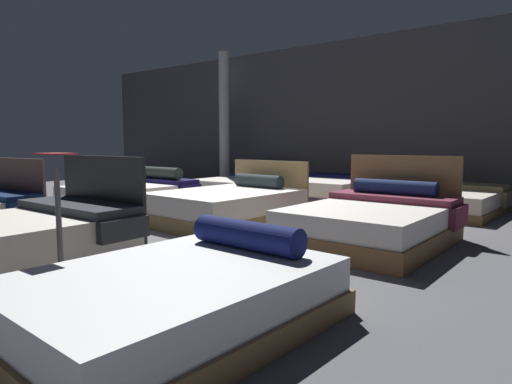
% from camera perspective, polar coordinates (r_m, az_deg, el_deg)
% --- Properties ---
extents(ground_plane, '(18.00, 18.00, 0.02)m').
position_cam_1_polar(ground_plane, '(6.42, -4.41, -4.21)').
color(ground_plane, '#5B5B60').
extents(showroom_back_wall, '(18.00, 0.06, 3.50)m').
position_cam_1_polar(showroom_back_wall, '(10.39, 13.96, 9.37)').
color(showroom_back_wall, '#47474C').
rests_on(showroom_back_wall, ground_plane).
extents(bed_1, '(1.66, 2.04, 1.02)m').
position_cam_1_polar(bed_1, '(4.76, -28.29, -5.48)').
color(bed_1, '#242525').
rests_on(bed_1, ground_plane).
extents(bed_2, '(1.51, 2.04, 0.60)m').
position_cam_1_polar(bed_2, '(2.87, -10.13, -13.22)').
color(bed_2, brown).
rests_on(bed_2, ground_plane).
extents(bed_3, '(1.70, 1.97, 0.72)m').
position_cam_1_polar(bed_3, '(8.10, -15.68, -0.45)').
color(bed_3, black).
rests_on(bed_3, ground_plane).
extents(bed_4, '(1.67, 2.10, 0.88)m').
position_cam_1_polar(bed_4, '(6.48, -3.58, -1.82)').
color(bed_4, olive).
rests_on(bed_4, ground_plane).
extents(bed_5, '(1.64, 2.02, 1.00)m').
position_cam_1_polar(bed_5, '(5.31, 14.72, -3.76)').
color(bed_5, brown).
rests_on(bed_5, ground_plane).
extents(bed_6, '(1.64, 2.16, 0.67)m').
position_cam_1_polar(bed_6, '(10.20, -1.81, 0.94)').
color(bed_6, black).
rests_on(bed_6, ground_plane).
extents(bed_7, '(1.72, 1.98, 0.51)m').
position_cam_1_polar(bed_7, '(8.87, 9.40, 0.24)').
color(bed_7, '#342736').
rests_on(bed_7, ground_plane).
extents(bed_8, '(1.63, 1.97, 0.46)m').
position_cam_1_polar(bed_8, '(8.11, 23.56, -1.01)').
color(bed_8, brown).
rests_on(bed_8, ground_plane).
extents(price_sign, '(0.28, 0.24, 1.09)m').
position_cam_1_polar(price_sign, '(3.63, -23.85, -5.95)').
color(price_sign, '#3F3F44').
rests_on(price_sign, ground_plane).
extents(support_pillar, '(0.28, 0.28, 3.50)m').
position_cam_1_polar(support_pillar, '(11.84, -4.07, 9.13)').
color(support_pillar, silver).
rests_on(support_pillar, ground_plane).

